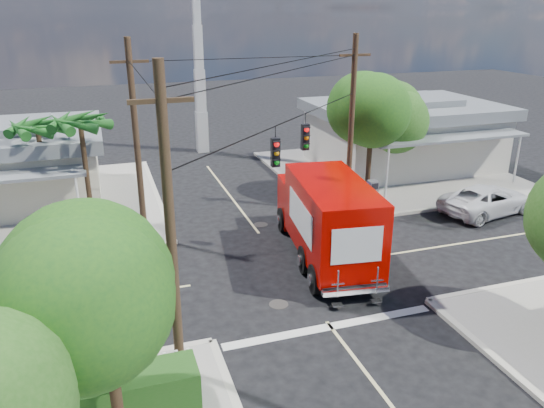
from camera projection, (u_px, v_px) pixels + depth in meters
name	position (u px, v px, depth m)	size (l,w,h in m)	color
ground	(287.00, 270.00, 21.70)	(120.00, 120.00, 0.00)	black
sidewalk_ne	(387.00, 172.00, 34.56)	(14.12, 14.12, 0.14)	gray
sidewalk_nw	(26.00, 209.00, 28.16)	(14.12, 14.12, 0.14)	gray
road_markings	(300.00, 287.00, 20.39)	(32.00, 32.00, 0.01)	beige
building_ne	(403.00, 132.00, 35.22)	(11.80, 10.20, 4.50)	beige
building_nw	(0.00, 164.00, 28.49)	(10.80, 10.20, 4.30)	beige
radio_tower	(199.00, 75.00, 37.69)	(0.80, 0.80, 17.00)	silver
tree_sw_front	(103.00, 293.00, 11.42)	(3.88, 3.78, 6.03)	#422D1C
tree_ne_front	(372.00, 115.00, 28.18)	(4.21, 4.14, 6.66)	#422D1C
tree_ne_back	(393.00, 115.00, 31.11)	(3.77, 3.66, 5.82)	#422D1C
palm_nw_front	(80.00, 125.00, 24.42)	(3.01, 3.08, 5.59)	#422D1C
palm_nw_back	(37.00, 129.00, 25.29)	(3.01, 3.08, 5.19)	#422D1C
utility_poles	(237.00, 153.00, 21.04)	(12.00, 10.68, 9.00)	#473321
picket_fence	(85.00, 382.00, 14.18)	(5.94, 0.06, 1.00)	silver
hedge_sw	(76.00, 404.00, 13.41)	(6.20, 1.20, 1.10)	#1E4E15
vending_boxes	(361.00, 192.00, 28.89)	(1.90, 0.50, 1.10)	red
delivery_truck	(326.00, 217.00, 22.20)	(3.66, 8.66, 3.64)	black
parked_car	(487.00, 200.00, 27.52)	(2.47, 5.36, 1.49)	silver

